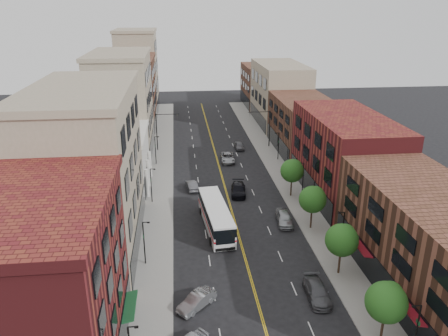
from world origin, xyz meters
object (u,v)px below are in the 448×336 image
object	(u,v)px
city_bus	(216,215)
car_angle_b	(197,301)
car_lane_a	(238,190)
car_parked_mid	(317,292)
car_lane_c	(239,146)
car_lane_behind	(192,185)
car_lane_b	(228,158)
car_parked_far	(284,218)

from	to	relation	value
city_bus	car_angle_b	distance (m)	15.65
city_bus	car_angle_b	size ratio (longest dim) A/B	2.95
city_bus	car_lane_a	size ratio (longest dim) A/B	2.38
city_bus	car_angle_b	world-z (taller)	city_bus
car_parked_mid	car_lane_a	size ratio (longest dim) A/B	0.94
city_bus	car_lane_c	bearing A→B (deg)	71.66
car_lane_behind	car_lane_b	size ratio (longest dim) A/B	0.77
car_lane_a	city_bus	bearing A→B (deg)	-106.03
car_parked_mid	car_lane_a	distance (m)	25.58
city_bus	car_lane_behind	bearing A→B (deg)	96.37
car_angle_b	car_lane_b	distance (m)	40.75
car_lane_b	car_angle_b	bearing A→B (deg)	-97.30
city_bus	car_lane_behind	world-z (taller)	city_bus
city_bus	car_lane_b	bearing A→B (deg)	74.86
car_angle_b	car_lane_behind	distance (m)	27.90
car_lane_b	car_lane_a	bearing A→B (deg)	-87.03
car_parked_mid	car_lane_behind	size ratio (longest dim) A/B	1.20
car_lane_c	car_lane_a	bearing A→B (deg)	-97.95
car_lane_b	car_lane_c	size ratio (longest dim) A/B	1.32
city_bus	car_parked_far	bearing A→B (deg)	-3.95
car_lane_behind	car_lane_b	xyz separation A→B (m)	(6.95, 12.15, 0.06)
car_parked_far	car_lane_b	distance (m)	24.99
city_bus	car_parked_mid	bearing A→B (deg)	-66.06
car_angle_b	car_parked_mid	distance (m)	11.58
car_parked_far	car_lane_c	size ratio (longest dim) A/B	1.18
car_lane_behind	car_lane_a	world-z (taller)	car_lane_a
car_parked_far	car_lane_behind	xyz separation A→B (m)	(-11.43, 12.44, -0.14)
car_parked_far	car_lane_behind	distance (m)	16.89
car_lane_behind	car_lane_c	size ratio (longest dim) A/B	1.02
car_lane_a	car_lane_c	world-z (taller)	car_lane_a
car_parked_mid	car_lane_c	bearing A→B (deg)	93.02
city_bus	car_lane_b	size ratio (longest dim) A/B	2.34
car_parked_mid	car_angle_b	bearing A→B (deg)	-177.53
car_parked_mid	car_lane_behind	bearing A→B (deg)	113.40
car_parked_mid	car_lane_behind	distance (m)	29.85
car_parked_far	car_lane_a	size ratio (longest dim) A/B	0.91
car_parked_mid	car_lane_a	world-z (taller)	car_lane_a
car_lane_c	city_bus	bearing A→B (deg)	-102.83
car_angle_b	car_lane_behind	bearing A→B (deg)	134.50
car_parked_far	car_lane_b	bearing A→B (deg)	106.04
car_parked_mid	car_lane_b	world-z (taller)	car_lane_b
car_lane_a	car_parked_mid	bearing A→B (deg)	-73.73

